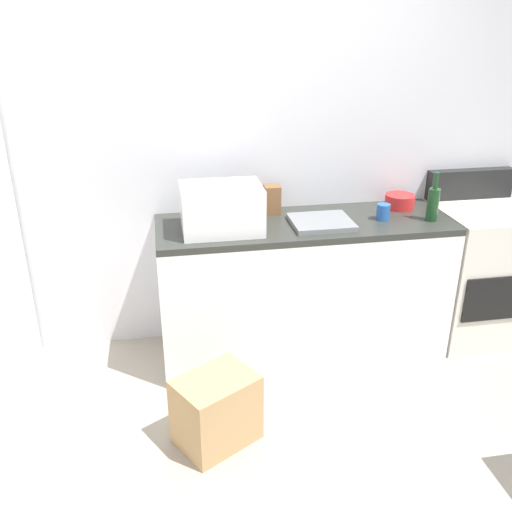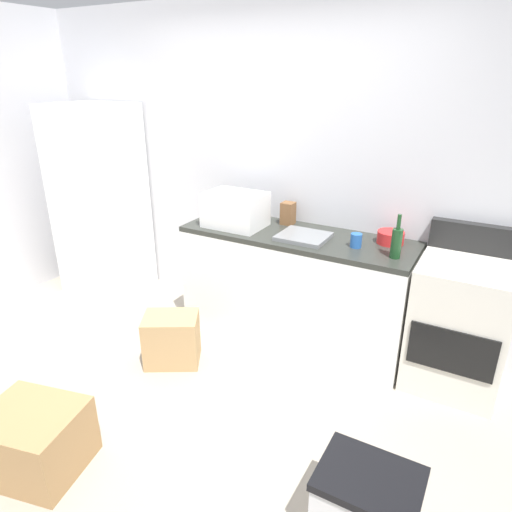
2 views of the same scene
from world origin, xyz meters
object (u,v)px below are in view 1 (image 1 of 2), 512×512
at_px(knife_block, 272,200).
at_px(stove_oven, 477,271).
at_px(mixing_bowl, 400,201).
at_px(microwave, 222,208).
at_px(wine_bottle, 433,203).
at_px(coffee_mug, 383,212).
at_px(cardboard_box_medium, 216,410).

bearing_deg(knife_block, stove_oven, -7.54).
bearing_deg(mixing_bowl, microwave, -170.18).
xyz_separation_m(wine_bottle, mixing_bowl, (-0.10, 0.26, -0.06)).
height_order(stove_oven, wine_bottle, wine_bottle).
distance_m(stove_oven, knife_block, 1.49).
bearing_deg(mixing_bowl, stove_oven, -14.33).
xyz_separation_m(coffee_mug, mixing_bowl, (0.19, 0.20, -0.00)).
distance_m(stove_oven, coffee_mug, 0.89).
distance_m(microwave, mixing_bowl, 1.21).
bearing_deg(mixing_bowl, cardboard_box_medium, -145.00).
xyz_separation_m(microwave, wine_bottle, (1.28, -0.05, -0.03)).
height_order(coffee_mug, mixing_bowl, coffee_mug).
height_order(wine_bottle, knife_block, wine_bottle).
bearing_deg(knife_block, cardboard_box_medium, -116.41).
bearing_deg(coffee_mug, stove_oven, 4.36).
xyz_separation_m(stove_oven, cardboard_box_medium, (-1.87, -0.78, -0.27)).
bearing_deg(stove_oven, cardboard_box_medium, -157.25).
bearing_deg(coffee_mug, knife_block, 159.61).
xyz_separation_m(microwave, mixing_bowl, (1.19, 0.21, -0.09)).
bearing_deg(microwave, wine_bottle, -2.36).
relative_size(coffee_mug, cardboard_box_medium, 0.25).
xyz_separation_m(knife_block, cardboard_box_medium, (-0.48, -0.97, -0.80)).
height_order(microwave, wine_bottle, wine_bottle).
relative_size(wine_bottle, knife_block, 1.67).
distance_m(microwave, cardboard_box_medium, 1.12).
relative_size(stove_oven, coffee_mug, 11.00).
bearing_deg(microwave, stove_oven, 2.15).
distance_m(microwave, knife_block, 0.43).
height_order(coffee_mug, knife_block, knife_block).
height_order(knife_block, mixing_bowl, knife_block).
bearing_deg(stove_oven, wine_bottle, -165.44).
bearing_deg(wine_bottle, stove_oven, 14.56).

